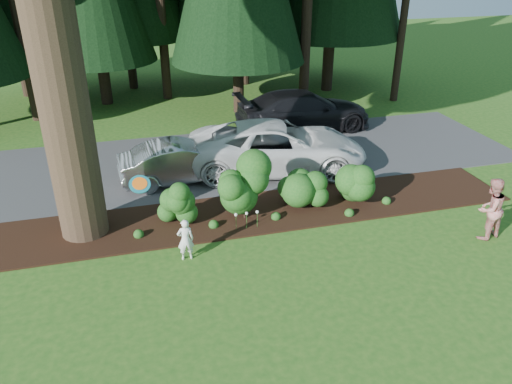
{
  "coord_description": "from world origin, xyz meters",
  "views": [
    {
      "loc": [
        -3.15,
        -9.17,
        7.11
      ],
      "look_at": [
        -0.12,
        2.08,
        1.3
      ],
      "focal_mm": 35.0,
      "sensor_mm": 36.0,
      "label": 1
    }
  ],
  "objects": [
    {
      "name": "car_silver_wagon",
      "position": [
        -1.57,
        6.03,
        0.7
      ],
      "size": [
        4.21,
        1.79,
        1.35
      ],
      "primitive_type": "imported",
      "rotation": [
        0.0,
        0.0,
        1.66
      ],
      "color": "#AAA9AE",
      "rests_on": "driveway"
    },
    {
      "name": "frisbee",
      "position": [
        -3.04,
        1.69,
        2.08
      ],
      "size": [
        0.51,
        0.43,
        0.31
      ],
      "color": "#156977",
      "rests_on": "ground"
    },
    {
      "name": "mulch_bed",
      "position": [
        0.0,
        3.25,
        0.03
      ],
      "size": [
        16.0,
        2.5,
        0.05
      ],
      "primitive_type": "cube",
      "color": "black",
      "rests_on": "ground"
    },
    {
      "name": "car_white_suv",
      "position": [
        1.71,
        6.09,
        0.87
      ],
      "size": [
        6.48,
        3.84,
        1.69
      ],
      "primitive_type": "imported",
      "rotation": [
        0.0,
        0.0,
        1.39
      ],
      "color": "silver",
      "rests_on": "driveway"
    },
    {
      "name": "child",
      "position": [
        -2.1,
        1.42,
        0.56
      ],
      "size": [
        0.42,
        0.28,
        1.12
      ],
      "primitive_type": "imported",
      "rotation": [
        0.0,
        0.0,
        3.11
      ],
      "color": "white",
      "rests_on": "ground"
    },
    {
      "name": "car_dark_suv",
      "position": [
        4.02,
        9.8,
        0.86
      ],
      "size": [
        5.75,
        2.45,
        1.65
      ],
      "primitive_type": "imported",
      "rotation": [
        0.0,
        0.0,
        1.59
      ],
      "color": "black",
      "rests_on": "driveway"
    },
    {
      "name": "driveway",
      "position": [
        0.0,
        7.5,
        0.01
      ],
      "size": [
        22.0,
        6.0,
        0.03
      ],
      "primitive_type": "cube",
      "color": "#38383A",
      "rests_on": "ground"
    },
    {
      "name": "adult",
      "position": [
        5.8,
        0.37,
        0.86
      ],
      "size": [
        0.97,
        0.83,
        1.73
      ],
      "primitive_type": "imported",
      "rotation": [
        0.0,
        0.0,
        3.37
      ],
      "color": "red",
      "rests_on": "ground"
    },
    {
      "name": "lily_cluster",
      "position": [
        -0.3,
        2.4,
        0.5
      ],
      "size": [
        0.69,
        0.09,
        0.57
      ],
      "color": "#184C17",
      "rests_on": "ground"
    },
    {
      "name": "ground",
      "position": [
        0.0,
        0.0,
        0.0
      ],
      "size": [
        80.0,
        80.0,
        0.0
      ],
      "primitive_type": "plane",
      "color": "#225217",
      "rests_on": "ground"
    },
    {
      "name": "shrub_row",
      "position": [
        0.77,
        3.14,
        0.81
      ],
      "size": [
        6.53,
        1.6,
        1.61
      ],
      "color": "#184C17",
      "rests_on": "ground"
    }
  ]
}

